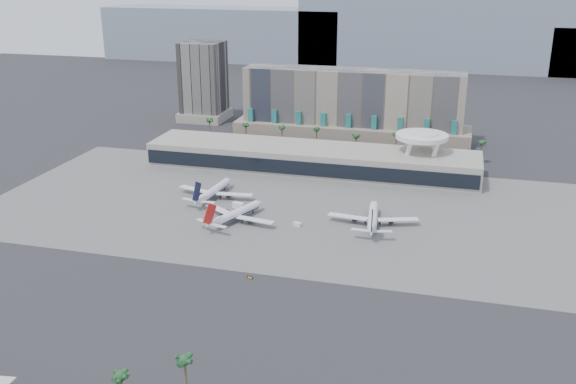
% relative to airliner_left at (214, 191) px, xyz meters
% --- Properties ---
extents(ground, '(900.00, 900.00, 0.00)m').
position_rel_airliner_left_xyz_m(ground, '(33.37, -57.19, -3.31)').
color(ground, '#232326').
rests_on(ground, ground).
extents(apron_pad, '(260.00, 130.00, 0.06)m').
position_rel_airliner_left_xyz_m(apron_pad, '(33.37, -2.19, -3.28)').
color(apron_pad, '#5B5B59').
rests_on(apron_pad, ground).
extents(mountain_ridge, '(680.00, 60.00, 70.00)m').
position_rel_airliner_left_xyz_m(mountain_ridge, '(61.25, 412.81, 26.58)').
color(mountain_ridge, gray).
rests_on(mountain_ridge, ground).
extents(hotel, '(140.00, 30.00, 42.00)m').
position_rel_airliner_left_xyz_m(hotel, '(43.37, 117.22, 13.50)').
color(hotel, gray).
rests_on(hotel, ground).
extents(office_tower, '(30.00, 30.00, 52.00)m').
position_rel_airliner_left_xyz_m(office_tower, '(-61.63, 142.81, 19.63)').
color(office_tower, black).
rests_on(office_tower, ground).
extents(terminal, '(170.00, 32.50, 14.50)m').
position_rel_airliner_left_xyz_m(terminal, '(33.37, 52.65, 3.21)').
color(terminal, '#B6B0A0').
rests_on(terminal, ground).
extents(saucer_structure, '(26.00, 26.00, 21.89)m').
position_rel_airliner_left_xyz_m(saucer_structure, '(88.37, 58.81, 15.14)').
color(saucer_structure, white).
rests_on(saucer_structure, ground).
extents(palm_row, '(157.80, 2.80, 13.10)m').
position_rel_airliner_left_xyz_m(palm_row, '(40.37, 87.81, 7.19)').
color(palm_row, brown).
rests_on(palm_row, ground).
extents(airliner_left, '(36.78, 38.00, 13.12)m').
position_rel_airliner_left_xyz_m(airliner_left, '(0.00, 0.00, 0.00)').
color(airliner_left, white).
rests_on(airliner_left, ground).
extents(airliner_centre, '(34.15, 35.23, 12.82)m').
position_rel_airliner_left_xyz_m(airliner_centre, '(18.97, -23.65, -0.08)').
color(airliner_centre, white).
rests_on(airliner_centre, ground).
extents(airliner_right, '(37.24, 38.50, 13.30)m').
position_rel_airliner_left_xyz_m(airliner_right, '(74.57, -13.10, 0.05)').
color(airliner_right, white).
rests_on(airliner_right, ground).
extents(service_vehicle_a, '(5.44, 3.41, 2.47)m').
position_rel_airliner_left_xyz_m(service_vehicle_a, '(15.02, -9.33, -2.07)').
color(service_vehicle_a, white).
rests_on(service_vehicle_a, ground).
extents(service_vehicle_b, '(3.47, 2.43, 1.63)m').
position_rel_airliner_left_xyz_m(service_vehicle_b, '(45.06, -22.34, -2.49)').
color(service_vehicle_b, silver).
rests_on(service_vehicle_b, ground).
extents(taxiway_sign, '(2.06, 0.78, 0.93)m').
position_rel_airliner_left_xyz_m(taxiway_sign, '(40.65, -71.19, -2.85)').
color(taxiway_sign, black).
rests_on(taxiway_sign, ground).
extents(near_palm_a, '(6.00, 6.00, 9.45)m').
position_rel_airliner_left_xyz_m(near_palm_a, '(31.18, -141.70, 3.36)').
color(near_palm_a, brown).
rests_on(near_palm_a, ground).
extents(near_palm_b, '(6.00, 6.00, 13.91)m').
position_rel_airliner_left_xyz_m(near_palm_b, '(46.26, -137.53, 7.72)').
color(near_palm_b, brown).
rests_on(near_palm_b, ground).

